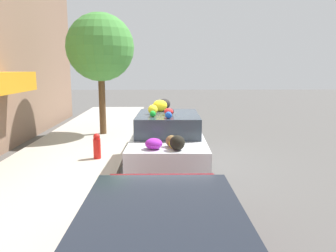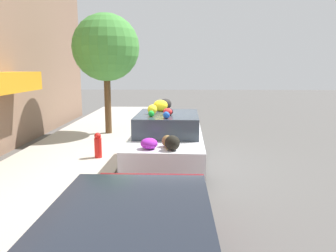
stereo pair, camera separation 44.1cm
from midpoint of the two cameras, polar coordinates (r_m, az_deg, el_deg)
The scene contains 5 objects.
ground_plane at distance 8.97m, azimuth 0.49°, elevation -6.54°, with size 60.00×60.00×0.00m, color #565451.
sidewalk_curb at distance 9.40m, azimuth -16.30°, elevation -5.80°, with size 24.00×3.20×0.12m.
street_tree at distance 12.42m, azimuth -9.72°, elevation 13.25°, with size 2.44×2.44×4.40m.
fire_hydrant at distance 9.18m, azimuth -10.76°, elevation -3.33°, with size 0.20×0.20×0.70m.
art_car at distance 8.72m, azimuth 1.40°, elevation -2.06°, with size 4.61×1.93×1.71m.
Camera 2 is at (-8.59, -0.38, 2.58)m, focal length 35.00 mm.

